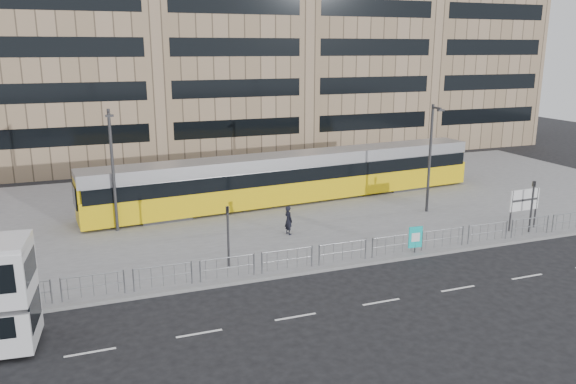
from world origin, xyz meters
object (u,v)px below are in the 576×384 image
object	(u,v)px
tram	(293,177)
traffic_light_east	(532,200)
ad_panel	(415,238)
traffic_light_west	(228,228)
lamp_post_east	(431,154)
station_sign	(524,202)
pedestrian	(288,220)
lamp_post_west	(113,165)

from	to	relation	value
tram	traffic_light_east	bearing A→B (deg)	-52.42
traffic_light_east	ad_panel	bearing A→B (deg)	-163.36
traffic_light_west	lamp_post_east	distance (m)	15.71
station_sign	ad_panel	size ratio (longest dim) A/B	1.70
ad_panel	lamp_post_east	size ratio (longest dim) A/B	0.20
pedestrian	traffic_light_west	world-z (taller)	traffic_light_west
pedestrian	ad_panel	bearing A→B (deg)	-147.97
traffic_light_west	traffic_light_east	distance (m)	18.07
tram	lamp_post_east	size ratio (longest dim) A/B	4.10
traffic_light_west	lamp_post_west	xyz separation A→B (m)	(-4.81, 7.72, 2.01)
ad_panel	lamp_post_west	world-z (taller)	lamp_post_west
lamp_post_west	pedestrian	bearing A→B (deg)	-23.69
ad_panel	lamp_post_east	world-z (taller)	lamp_post_east
station_sign	pedestrian	distance (m)	14.10
pedestrian	station_sign	bearing A→B (deg)	-119.61
ad_panel	lamp_post_east	distance (m)	8.73
pedestrian	lamp_post_east	distance (m)	10.82
traffic_light_west	traffic_light_east	world-z (taller)	same
ad_panel	tram	bearing A→B (deg)	105.36
traffic_light_west	lamp_post_west	bearing A→B (deg)	137.01
lamp_post_west	lamp_post_east	xyz separation A→B (m)	(19.64, -2.91, -0.07)
traffic_light_east	lamp_post_east	xyz separation A→B (m)	(-3.21, 5.77, 1.94)
station_sign	pedestrian	xyz separation A→B (m)	(-13.49, 4.01, -0.86)
ad_panel	traffic_light_west	size ratio (longest dim) A/B	0.47
ad_panel	pedestrian	bearing A→B (deg)	139.58
ad_panel	pedestrian	size ratio (longest dim) A/B	0.85
traffic_light_east	lamp_post_west	world-z (taller)	lamp_post_west
station_sign	pedestrian	size ratio (longest dim) A/B	1.45
traffic_light_east	traffic_light_west	bearing A→B (deg)	-170.78
ad_panel	traffic_light_west	bearing A→B (deg)	175.21
traffic_light_west	traffic_light_east	size ratio (longest dim) A/B	1.00
lamp_post_west	lamp_post_east	bearing A→B (deg)	-8.42
tram	pedestrian	world-z (taller)	tram
station_sign	traffic_light_west	xyz separation A→B (m)	(-18.01, 0.39, 0.26)
traffic_light_west	lamp_post_west	distance (m)	9.31
tram	station_sign	bearing A→B (deg)	-51.01
tram	lamp_post_west	distance (m)	12.76
station_sign	traffic_light_east	distance (m)	0.64
tram	lamp_post_east	xyz separation A→B (m)	(7.39, -5.66, 2.20)
tram	station_sign	world-z (taller)	tram
pedestrian	traffic_light_east	bearing A→B (deg)	-121.80
pedestrian	lamp_post_west	xyz separation A→B (m)	(-9.34, 4.10, 3.13)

